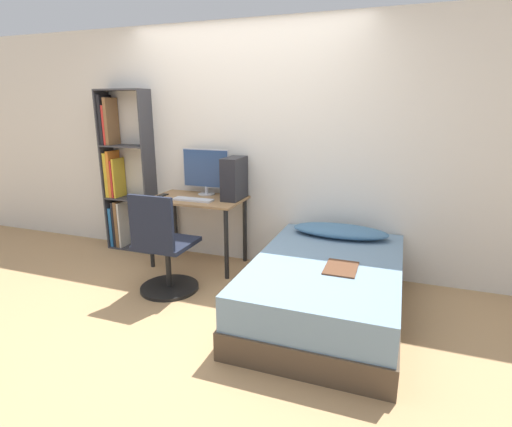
% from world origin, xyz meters
% --- Properties ---
extents(ground_plane, '(14.00, 14.00, 0.00)m').
position_xyz_m(ground_plane, '(0.00, 0.00, 0.00)').
color(ground_plane, tan).
extents(wall_back, '(8.00, 0.05, 2.50)m').
position_xyz_m(wall_back, '(0.00, 1.33, 1.25)').
color(wall_back, silver).
rests_on(wall_back, ground_plane).
extents(desk, '(0.97, 0.59, 0.74)m').
position_xyz_m(desk, '(-0.42, 1.01, 0.62)').
color(desk, '#997047').
rests_on(desk, ground_plane).
extents(bookshelf, '(0.60, 0.24, 1.85)m').
position_xyz_m(bookshelf, '(-1.52, 1.18, 0.87)').
color(bookshelf, '#38383D').
rests_on(bookshelf, ground_plane).
extents(office_chair, '(0.55, 0.55, 0.95)m').
position_xyz_m(office_chair, '(-0.39, 0.29, 0.37)').
color(office_chair, black).
rests_on(office_chair, ground_plane).
extents(bed, '(1.18, 1.80, 0.48)m').
position_xyz_m(bed, '(1.07, 0.40, 0.23)').
color(bed, '#4C3D2D').
rests_on(bed, ground_plane).
extents(pillow, '(0.89, 0.36, 0.11)m').
position_xyz_m(pillow, '(1.07, 1.04, 0.53)').
color(pillow, teal).
rests_on(pillow, bed).
extents(magazine, '(0.24, 0.32, 0.01)m').
position_xyz_m(magazine, '(1.20, 0.26, 0.48)').
color(magazine, '#56331E').
rests_on(magazine, bed).
extents(monitor, '(0.54, 0.18, 0.49)m').
position_xyz_m(monitor, '(-0.41, 1.20, 1.01)').
color(monitor, '#B7B7BC').
rests_on(monitor, desk).
extents(keyboard, '(0.42, 0.12, 0.02)m').
position_xyz_m(keyboard, '(-0.40, 0.89, 0.75)').
color(keyboard, silver).
rests_on(keyboard, desk).
extents(pc_tower, '(0.17, 0.35, 0.43)m').
position_xyz_m(pc_tower, '(-0.03, 1.10, 0.96)').
color(pc_tower, '#232328').
rests_on(pc_tower, desk).
extents(phone, '(0.07, 0.14, 0.01)m').
position_xyz_m(phone, '(-0.82, 0.98, 0.74)').
color(phone, black).
rests_on(phone, desk).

